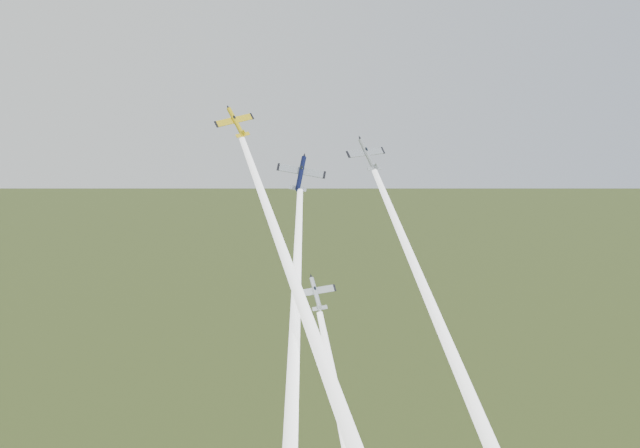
{
  "coord_description": "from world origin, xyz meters",
  "views": [
    {
      "loc": [
        -42.97,
        -121.7,
        111.41
      ],
      "look_at": [
        0.0,
        -6.0,
        92.0
      ],
      "focal_mm": 45.0,
      "sensor_mm": 36.0,
      "label": 1
    }
  ],
  "objects_px": {
    "plane_silver_right": "(368,155)",
    "plane_silver_low": "(316,294)",
    "plane_navy": "(301,173)",
    "plane_yellow": "(236,122)"
  },
  "relations": [
    {
      "from": "plane_silver_right",
      "to": "plane_silver_low",
      "type": "distance_m",
      "value": 26.66
    },
    {
      "from": "plane_silver_right",
      "to": "plane_silver_low",
      "type": "height_order",
      "value": "plane_silver_right"
    },
    {
      "from": "plane_navy",
      "to": "plane_silver_low",
      "type": "xyz_separation_m",
      "value": [
        -1.18,
        -10.46,
        -17.98
      ]
    },
    {
      "from": "plane_navy",
      "to": "plane_silver_low",
      "type": "height_order",
      "value": "plane_navy"
    },
    {
      "from": "plane_yellow",
      "to": "plane_navy",
      "type": "height_order",
      "value": "plane_yellow"
    },
    {
      "from": "plane_yellow",
      "to": "plane_silver_right",
      "type": "relative_size",
      "value": 0.9
    },
    {
      "from": "plane_yellow",
      "to": "plane_silver_right",
      "type": "xyz_separation_m",
      "value": [
        22.13,
        -3.24,
        -5.62
      ]
    },
    {
      "from": "plane_navy",
      "to": "plane_silver_right",
      "type": "bearing_deg",
      "value": 21.38
    },
    {
      "from": "plane_silver_low",
      "to": "plane_navy",
      "type": "bearing_deg",
      "value": 85.19
    },
    {
      "from": "plane_yellow",
      "to": "plane_navy",
      "type": "relative_size",
      "value": 0.87
    }
  ]
}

